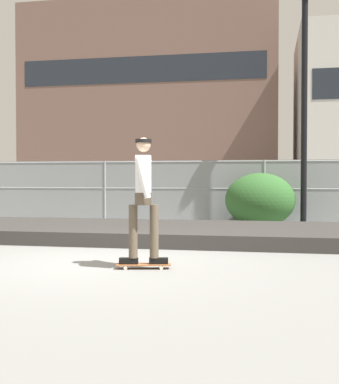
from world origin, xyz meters
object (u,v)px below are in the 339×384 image
street_lamp (304,77)px  shrub_left (260,200)px  skater (144,192)px  parked_car_near (58,191)px  skateboard (144,265)px

street_lamp → shrub_left: size_ratio=3.36×
street_lamp → skater: bearing=-112.0°
parked_car_near → shrub_left: (7.72, -4.30, -0.10)m
street_lamp → shrub_left: 3.46m
parked_car_near → street_lamp: bearing=-26.4°
street_lamp → parked_car_near: size_ratio=1.42×
street_lamp → shrub_left: bearing=175.3°
skater → street_lamp: (2.72, 6.74, 2.87)m
parked_car_near → shrub_left: 8.84m
shrub_left → skater: bearing=-103.0°
skater → shrub_left: (1.58, 6.84, -0.40)m
skater → shrub_left: 7.03m
skateboard → parked_car_near: (-6.14, 11.14, 0.78)m
skateboard → skater: (0.00, -0.00, 1.08)m
skater → shrub_left: skater is taller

